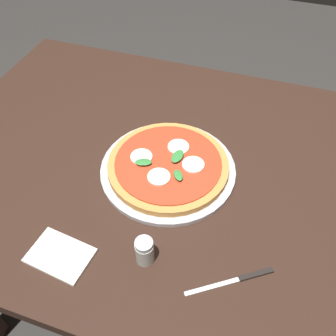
{
  "coord_description": "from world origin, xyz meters",
  "views": [
    {
      "loc": [
        -0.12,
        0.61,
        1.47
      ],
      "look_at": [
        0.08,
        0.03,
        0.78
      ],
      "focal_mm": 38.87,
      "sensor_mm": 36.0,
      "label": 1
    }
  ],
  "objects_px": {
    "knife": "(241,278)",
    "pepper_shaker": "(145,251)",
    "serving_tray": "(168,169)",
    "pizza": "(168,165)",
    "napkin": "(60,255)",
    "dining_table": "(198,194)"
  },
  "relations": [
    {
      "from": "knife",
      "to": "pepper_shaker",
      "type": "height_order",
      "value": "pepper_shaker"
    },
    {
      "from": "serving_tray",
      "to": "knife",
      "type": "bearing_deg",
      "value": 135.18
    },
    {
      "from": "pizza",
      "to": "napkin",
      "type": "bearing_deg",
      "value": 65.21
    },
    {
      "from": "serving_tray",
      "to": "knife",
      "type": "relative_size",
      "value": 2.11
    },
    {
      "from": "serving_tray",
      "to": "knife",
      "type": "height_order",
      "value": "serving_tray"
    },
    {
      "from": "dining_table",
      "to": "knife",
      "type": "bearing_deg",
      "value": 120.62
    },
    {
      "from": "dining_table",
      "to": "serving_tray",
      "type": "relative_size",
      "value": 4.3
    },
    {
      "from": "napkin",
      "to": "pepper_shaker",
      "type": "xyz_separation_m",
      "value": [
        -0.17,
        -0.05,
        0.03
      ]
    },
    {
      "from": "pizza",
      "to": "pepper_shaker",
      "type": "bearing_deg",
      "value": 97.47
    },
    {
      "from": "pizza",
      "to": "pepper_shaker",
      "type": "height_order",
      "value": "pepper_shaker"
    },
    {
      "from": "pepper_shaker",
      "to": "pizza",
      "type": "bearing_deg",
      "value": -82.53
    },
    {
      "from": "serving_tray",
      "to": "napkin",
      "type": "bearing_deg",
      "value": 65.35
    },
    {
      "from": "knife",
      "to": "pizza",
      "type": "bearing_deg",
      "value": -44.82
    },
    {
      "from": "pizza",
      "to": "napkin",
      "type": "xyz_separation_m",
      "value": [
        0.14,
        0.3,
        -0.02
      ]
    },
    {
      "from": "knife",
      "to": "dining_table",
      "type": "bearing_deg",
      "value": -59.38
    },
    {
      "from": "serving_tray",
      "to": "pepper_shaker",
      "type": "distance_m",
      "value": 0.26
    },
    {
      "from": "dining_table",
      "to": "knife",
      "type": "height_order",
      "value": "knife"
    },
    {
      "from": "napkin",
      "to": "knife",
      "type": "height_order",
      "value": "napkin"
    },
    {
      "from": "serving_tray",
      "to": "knife",
      "type": "distance_m",
      "value": 0.33
    },
    {
      "from": "pepper_shaker",
      "to": "napkin",
      "type": "bearing_deg",
      "value": 16.58
    },
    {
      "from": "napkin",
      "to": "pepper_shaker",
      "type": "height_order",
      "value": "pepper_shaker"
    },
    {
      "from": "dining_table",
      "to": "knife",
      "type": "relative_size",
      "value": 9.08
    }
  ]
}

